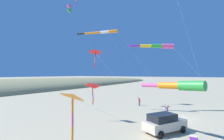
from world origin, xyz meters
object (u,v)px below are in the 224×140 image
parked_car (164,123)px  kite_windsock_white_trailing (179,86)px  person_bystander_far (139,101)px  kite_windsock_striped_overhead (158,46)px  person_adult_flyer (167,111)px  cooler_box (194,138)px  kite_delta_orange_high_right (73,98)px  kite_delta_red_high_left (93,86)px  kite_box_teal_far_right (69,9)px  kite_delta_purple_drifting (96,52)px  kite_windsock_magenta_far_left (102,32)px

parked_car → kite_windsock_white_trailing: (1.67, -1.33, 3.77)m
person_bystander_far → kite_windsock_striped_overhead: kite_windsock_striped_overhead is taller
person_adult_flyer → cooler_box: bearing=-55.1°
person_adult_flyer → kite_delta_orange_high_right: kite_delta_orange_high_right is taller
kite_windsock_white_trailing → kite_delta_red_high_left: kite_windsock_white_trailing is taller
person_adult_flyer → kite_delta_red_high_left: 9.65m
kite_box_teal_far_right → kite_delta_orange_high_right: size_ratio=2.04×
cooler_box → kite_windsock_striped_overhead: size_ratio=0.04×
person_adult_flyer → kite_windsock_white_trailing: (2.60, -5.90, 3.65)m
person_bystander_far → kite_delta_purple_drifting: (-2.38, -9.67, 7.94)m
parked_car → kite_delta_orange_high_right: (-1.91, -10.27, 3.53)m
cooler_box → kite_windsock_striped_overhead: 14.85m
kite_box_teal_far_right → kite_delta_orange_high_right: bearing=-42.3°
person_adult_flyer → kite_windsock_magenta_far_left: kite_windsock_magenta_far_left is taller
kite_delta_purple_drifting → parked_car: bearing=-10.1°
kite_delta_orange_high_right → kite_windsock_white_trailing: size_ratio=0.75×
kite_delta_orange_high_right → person_bystander_far: bearing=104.6°
person_adult_flyer → kite_delta_red_high_left: kite_delta_red_high_left is taller
kite_windsock_striped_overhead → kite_delta_purple_drifting: (-6.60, -6.99, -1.28)m
kite_windsock_magenta_far_left → kite_box_teal_far_right: bearing=-177.1°
parked_car → person_adult_flyer: (-0.93, 4.57, 0.12)m
kite_box_teal_far_right → kite_windsock_striped_overhead: kite_box_teal_far_right is taller
kite_windsock_striped_overhead → kite_windsock_white_trailing: bearing=-63.7°
cooler_box → kite_windsock_striped_overhead: kite_windsock_striped_overhead is taller
person_bystander_far → kite_windsock_white_trailing: 16.22m
person_adult_flyer → person_bystander_far: (-6.61, 6.87, -0.25)m
kite_box_teal_far_right → kite_delta_purple_drifting: (7.25, -1.84, -8.33)m
parked_car → kite_windsock_striped_overhead: 13.05m
kite_windsock_striped_overhead → parked_car: bearing=-69.2°
cooler_box → person_bystander_far: bearing=130.3°
person_adult_flyer → kite_windsock_magenta_far_left: size_ratio=0.13×
parked_car → kite_windsock_striped_overhead: kite_windsock_striped_overhead is taller
cooler_box → parked_car: bearing=167.0°
person_bystander_far → kite_delta_red_high_left: 12.83m
person_adult_flyer → kite_delta_orange_high_right: (-0.98, -14.84, 3.41)m
kite_delta_orange_high_right → person_adult_flyer: bearing=86.2°
kite_box_teal_far_right → kite_windsock_magenta_far_left: 8.47m
kite_delta_orange_high_right → kite_delta_red_high_left: size_ratio=0.69×
kite_box_teal_far_right → kite_windsock_magenta_far_left: (6.85, 0.35, -4.98)m
person_adult_flyer → kite_box_teal_far_right: size_ratio=0.11×
person_adult_flyer → kite_box_teal_far_right: bearing=-176.6°
kite_windsock_magenta_far_left → kite_windsock_striped_overhead: bearing=34.4°
kite_box_teal_far_right → kite_windsock_magenta_far_left: bearing=2.9°
kite_delta_red_high_left → person_adult_flyer: bearing=36.9°
kite_box_teal_far_right → kite_windsock_white_trailing: bearing=-14.7°
kite_windsock_magenta_far_left → kite_windsock_striped_overhead: (7.01, 4.80, -2.08)m
cooler_box → kite_delta_red_high_left: (-10.89, -0.27, 4.08)m
parked_car → kite_windsock_magenta_far_left: (-10.33, 3.96, 11.16)m
kite_windsock_white_trailing → cooler_box: bearing=35.1°
kite_delta_red_high_left → kite_windsock_striped_overhead: bearing=63.2°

